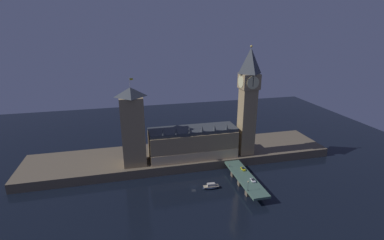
# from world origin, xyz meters

# --- Properties ---
(ground_plane) EXTENTS (400.00, 400.00, 0.00)m
(ground_plane) POSITION_xyz_m (0.00, 0.00, 0.00)
(ground_plane) COLOR black
(embankment) EXTENTS (220.00, 42.00, 6.30)m
(embankment) POSITION_xyz_m (0.00, 39.00, 3.15)
(embankment) COLOR brown
(embankment) RESTS_ON ground_plane
(parliament_hall) EXTENTS (61.40, 19.32, 25.52)m
(parliament_hall) POSITION_xyz_m (6.77, 29.97, 16.94)
(parliament_hall) COLOR #9E845B
(parliament_hall) RESTS_ON embankment
(clock_tower) EXTENTS (12.51, 12.62, 77.09)m
(clock_tower) POSITION_xyz_m (45.27, 26.59, 47.16)
(clock_tower) COLOR #9E845B
(clock_tower) RESTS_ON embankment
(victoria_tower) EXTENTS (15.04, 15.04, 58.44)m
(victoria_tower) POSITION_xyz_m (-34.01, 28.87, 32.63)
(victoria_tower) COLOR #9E845B
(victoria_tower) RESTS_ON embankment
(bridge) EXTENTS (10.57, 46.00, 5.54)m
(bridge) POSITION_xyz_m (31.92, -5.00, 3.89)
(bridge) COLOR #476656
(bridge) RESTS_ON ground_plane
(car_southbound_lead) EXTENTS (2.05, 4.54, 1.37)m
(car_southbound_lead) POSITION_xyz_m (34.24, -10.90, 6.19)
(car_southbound_lead) COLOR white
(car_southbound_lead) RESTS_ON bridge
(car_southbound_trail) EXTENTS (1.98, 4.67, 1.38)m
(car_southbound_trail) POSITION_xyz_m (34.24, 3.84, 6.19)
(car_southbound_trail) COLOR yellow
(car_southbound_trail) RESTS_ON bridge
(pedestrian_far_rail) EXTENTS (0.38, 0.38, 1.78)m
(pedestrian_far_rail) POSITION_xyz_m (27.26, 9.85, 6.49)
(pedestrian_far_rail) COLOR black
(pedestrian_far_rail) RESTS_ON bridge
(street_lamp_near) EXTENTS (1.34, 0.60, 6.27)m
(street_lamp_near) POSITION_xyz_m (26.86, -19.72, 9.47)
(street_lamp_near) COLOR #2D3333
(street_lamp_near) RESTS_ON bridge
(boat_upstream) EXTENTS (10.93, 4.16, 3.54)m
(boat_upstream) POSITION_xyz_m (9.91, -4.15, 1.29)
(boat_upstream) COLOR #1E2842
(boat_upstream) RESTS_ON ground_plane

